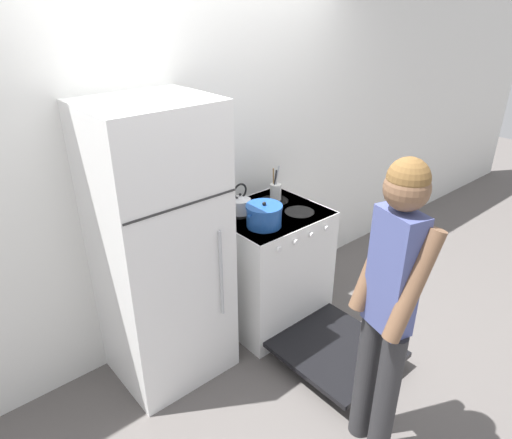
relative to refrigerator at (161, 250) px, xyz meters
name	(u,v)px	position (x,y,z in m)	size (l,w,h in m)	color
ground_plane	(214,310)	(0.57, 0.30, -0.92)	(14.00, 14.00, 0.00)	#5B5654
wall_back	(204,162)	(0.57, 0.33, 0.36)	(10.00, 0.06, 2.55)	silver
refrigerator	(161,250)	(0.00, 0.00, 0.00)	(0.71, 0.63, 1.84)	white
stove_range	(272,269)	(0.87, -0.07, -0.46)	(0.77, 1.41, 0.92)	white
dutch_oven_pot	(264,215)	(0.70, -0.17, 0.08)	(0.29, 0.25, 0.18)	#1E4C9E
tea_kettle	(240,203)	(0.71, 0.10, 0.07)	(0.19, 0.15, 0.22)	silver
utensil_jar	(276,191)	(1.06, 0.11, 0.07)	(0.08, 0.08, 0.27)	silver
person	(389,303)	(0.53, -1.28, 0.06)	(0.34, 0.40, 1.72)	#2D2D30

